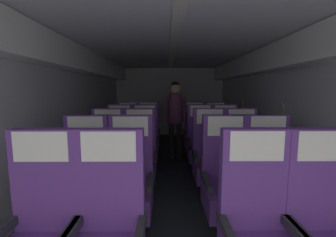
% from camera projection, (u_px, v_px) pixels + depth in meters
% --- Properties ---
extents(ground, '(3.62, 7.60, 0.02)m').
position_uv_depth(ground, '(173.00, 179.00, 3.61)').
color(ground, '#23282D').
extents(fuselage_shell, '(3.50, 7.25, 2.16)m').
position_uv_depth(fuselage_shell, '(173.00, 83.00, 3.68)').
color(fuselage_shell, silver).
rests_on(fuselage_shell, ground).
extents(seat_a_left_aisle, '(0.48, 0.51, 1.17)m').
position_uv_depth(seat_a_left_aisle, '(108.00, 237.00, 1.43)').
color(seat_a_left_aisle, '#38383D').
rests_on(seat_a_left_aisle, ground).
extents(seat_a_right_aisle, '(0.48, 0.51, 1.17)m').
position_uv_depth(seat_a_right_aisle, '(327.00, 236.00, 1.44)').
color(seat_a_right_aisle, '#38383D').
rests_on(seat_a_right_aisle, ground).
extents(seat_a_right_window, '(0.48, 0.51, 1.17)m').
position_uv_depth(seat_a_right_window, '(258.00, 236.00, 1.44)').
color(seat_a_right_window, '#38383D').
rests_on(seat_a_right_window, ground).
extents(seat_b_left_window, '(0.48, 0.51, 1.17)m').
position_uv_depth(seat_b_left_window, '(85.00, 184.00, 2.25)').
color(seat_b_left_window, '#38383D').
rests_on(seat_b_left_window, ground).
extents(seat_b_left_aisle, '(0.48, 0.51, 1.17)m').
position_uv_depth(seat_b_left_aisle, '(130.00, 184.00, 2.24)').
color(seat_b_left_aisle, '#38383D').
rests_on(seat_b_left_aisle, ground).
extents(seat_b_right_aisle, '(0.48, 0.51, 1.17)m').
position_uv_depth(seat_b_right_aisle, '(269.00, 183.00, 2.26)').
color(seat_b_right_aisle, '#38383D').
rests_on(seat_b_right_aisle, ground).
extents(seat_b_right_window, '(0.48, 0.51, 1.17)m').
position_uv_depth(seat_b_right_window, '(226.00, 184.00, 2.25)').
color(seat_b_right_window, '#38383D').
rests_on(seat_b_right_window, ground).
extents(seat_c_left_window, '(0.48, 0.51, 1.17)m').
position_uv_depth(seat_c_left_window, '(107.00, 159.00, 3.06)').
color(seat_c_left_window, '#38383D').
rests_on(seat_c_left_window, ground).
extents(seat_c_left_aisle, '(0.48, 0.51, 1.17)m').
position_uv_depth(seat_c_left_aisle, '(139.00, 159.00, 3.06)').
color(seat_c_left_aisle, '#38383D').
rests_on(seat_c_left_aisle, ground).
extents(seat_c_right_aisle, '(0.48, 0.51, 1.17)m').
position_uv_depth(seat_c_right_aisle, '(242.00, 158.00, 3.08)').
color(seat_c_right_aisle, '#38383D').
rests_on(seat_c_right_aisle, ground).
extents(seat_c_right_window, '(0.48, 0.51, 1.17)m').
position_uv_depth(seat_c_right_window, '(210.00, 159.00, 3.07)').
color(seat_c_right_window, '#38383D').
rests_on(seat_c_right_window, ground).
extents(seat_d_left_window, '(0.48, 0.51, 1.17)m').
position_uv_depth(seat_d_left_window, '(119.00, 144.00, 3.87)').
color(seat_d_left_window, '#38383D').
rests_on(seat_d_left_window, ground).
extents(seat_d_left_aisle, '(0.48, 0.51, 1.17)m').
position_uv_depth(seat_d_left_aisle, '(145.00, 144.00, 3.89)').
color(seat_d_left_aisle, '#38383D').
rests_on(seat_d_left_aisle, ground).
extents(seat_d_right_aisle, '(0.48, 0.51, 1.17)m').
position_uv_depth(seat_d_right_aisle, '(226.00, 144.00, 3.89)').
color(seat_d_right_aisle, '#38383D').
rests_on(seat_d_right_aisle, ground).
extents(seat_d_right_window, '(0.48, 0.51, 1.17)m').
position_uv_depth(seat_d_right_window, '(200.00, 144.00, 3.90)').
color(seat_d_right_window, '#38383D').
rests_on(seat_d_right_window, ground).
extents(seat_e_left_window, '(0.48, 0.51, 1.17)m').
position_uv_depth(seat_e_left_window, '(128.00, 135.00, 4.71)').
color(seat_e_left_window, '#38383D').
rests_on(seat_e_left_window, ground).
extents(seat_e_left_aisle, '(0.48, 0.51, 1.17)m').
position_uv_depth(seat_e_left_aisle, '(148.00, 135.00, 4.71)').
color(seat_e_left_aisle, '#38383D').
rests_on(seat_e_left_aisle, ground).
extents(seat_e_right_aisle, '(0.48, 0.51, 1.17)m').
position_uv_depth(seat_e_right_aisle, '(216.00, 135.00, 4.70)').
color(seat_e_right_aisle, '#38383D').
rests_on(seat_e_right_aisle, ground).
extents(seat_e_right_window, '(0.48, 0.51, 1.17)m').
position_uv_depth(seat_e_right_window, '(195.00, 135.00, 4.71)').
color(seat_e_right_window, '#38383D').
rests_on(seat_e_right_window, ground).
extents(flight_attendant, '(0.43, 0.28, 1.60)m').
position_uv_depth(flight_attendant, '(175.00, 112.00, 4.56)').
color(flight_attendant, black).
rests_on(flight_attendant, ground).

